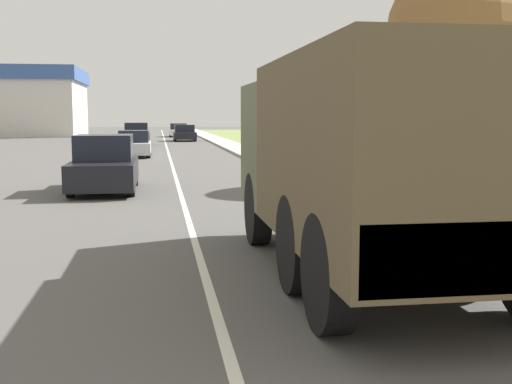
{
  "coord_description": "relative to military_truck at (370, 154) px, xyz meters",
  "views": [
    {
      "loc": [
        -0.58,
        0.46,
        2.1
      ],
      "look_at": [
        0.85,
        9.81,
        0.98
      ],
      "focal_mm": 45.0,
      "sensor_mm": 36.0,
      "label": 1
    }
  ],
  "objects": [
    {
      "name": "tree_mid_right",
      "position": [
        6.55,
        11.51,
        3.19
      ],
      "size": [
        4.12,
        4.12,
        6.86
      ],
      "color": "#4C3D2D",
      "rests_on": "grass_strip_right"
    },
    {
      "name": "ground_plane",
      "position": [
        -2.11,
        31.6,
        -1.61
      ],
      "size": [
        180.0,
        180.0,
        0.0
      ],
      "primitive_type": "plane",
      "color": "#565451"
    },
    {
      "name": "car_second_ahead",
      "position": [
        -3.94,
        26.22,
        -0.98
      ],
      "size": [
        1.72,
        4.43,
        1.37
      ],
      "color": "#B7BABF",
      "rests_on": "ground"
    },
    {
      "name": "grass_strip_right",
      "position": [
        6.79,
        31.6,
        -1.6
      ],
      "size": [
        7.0,
        120.0,
        0.02
      ],
      "color": "olive",
      "rests_on": "ground"
    },
    {
      "name": "sidewalk_right",
      "position": [
        2.39,
        31.6,
        -1.55
      ],
      "size": [
        1.8,
        120.0,
        0.12
      ],
      "color": "beige",
      "rests_on": "ground"
    },
    {
      "name": "car_nearest_ahead",
      "position": [
        -4.19,
        10.46,
        -0.9
      ],
      "size": [
        1.74,
        4.23,
        1.59
      ],
      "color": "black",
      "rests_on": "ground"
    },
    {
      "name": "car_farthest_ahead",
      "position": [
        -0.59,
        58.93,
        -0.98
      ],
      "size": [
        1.87,
        4.74,
        1.37
      ],
      "color": "silver",
      "rests_on": "ground"
    },
    {
      "name": "car_fourth_ahead",
      "position": [
        -0.44,
        47.02,
        -0.98
      ],
      "size": [
        1.86,
        3.97,
        1.38
      ],
      "color": "black",
      "rests_on": "ground"
    },
    {
      "name": "military_truck",
      "position": [
        0.0,
        0.0,
        0.0
      ],
      "size": [
        2.47,
        6.67,
        2.8
      ],
      "color": "#545B3D",
      "rests_on": "ground"
    },
    {
      "name": "lane_centre_stripe",
      "position": [
        -2.11,
        31.6,
        -1.61
      ],
      "size": [
        0.12,
        120.0,
        0.0
      ],
      "color": "silver",
      "rests_on": "ground"
    },
    {
      "name": "car_third_ahead",
      "position": [
        -4.22,
        39.27,
        -0.88
      ],
      "size": [
        1.81,
        4.74,
        1.64
      ],
      "color": "black",
      "rests_on": "ground"
    },
    {
      "name": "building_distant",
      "position": [
        -18.87,
        64.87,
        2.01
      ],
      "size": [
        16.38,
        14.42,
        7.14
      ],
      "color": "beige",
      "rests_on": "ground"
    }
  ]
}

